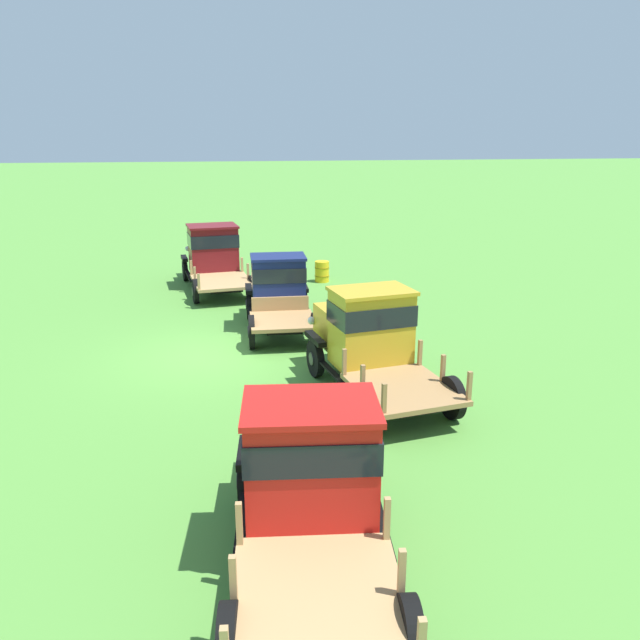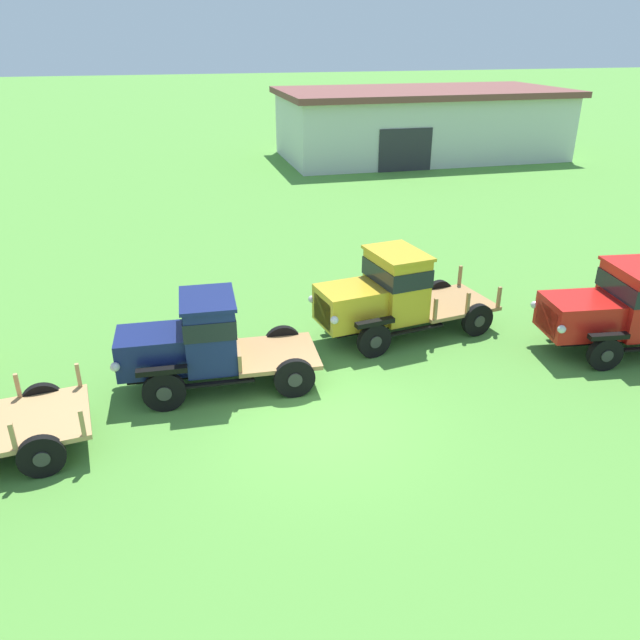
% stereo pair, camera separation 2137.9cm
% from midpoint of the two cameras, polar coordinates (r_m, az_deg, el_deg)
% --- Properties ---
extents(ground_plane, '(240.00, 240.00, 0.00)m').
position_cam_midpoint_polar(ground_plane, '(10.56, 24.31, -22.92)').
color(ground_plane, '#518E38').
extents(vintage_truck_foreground_near, '(5.84, 2.68, 2.32)m').
position_cam_midpoint_polar(vintage_truck_foreground_near, '(16.36, 9.87, -2.35)').
color(vintage_truck_foreground_near, black).
rests_on(vintage_truck_foreground_near, ground).
extents(vintage_truck_second_in_line, '(4.56, 2.08, 2.19)m').
position_cam_midpoint_polar(vintage_truck_second_in_line, '(12.57, 27.10, -10.40)').
color(vintage_truck_second_in_line, black).
rests_on(vintage_truck_second_in_line, ground).
extents(vintage_truck_midrow_center, '(5.14, 2.67, 2.32)m').
position_cam_midpoint_polar(vintage_truck_midrow_center, '(10.90, 50.42, -18.97)').
color(vintage_truck_midrow_center, black).
rests_on(vintage_truck_midrow_center, ground).
extents(vintage_truck_far_side, '(5.36, 2.62, 2.23)m').
position_cam_midpoint_polar(vintage_truck_far_side, '(8.61, 80.94, -37.51)').
color(vintage_truck_far_side, black).
rests_on(vintage_truck_far_side, ground).
extents(oil_drum_beside_row, '(0.58, 0.58, 0.81)m').
position_cam_midpoint_polar(oil_drum_beside_row, '(18.25, 22.46, -4.10)').
color(oil_drum_beside_row, gold).
rests_on(oil_drum_beside_row, ground).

